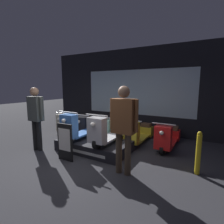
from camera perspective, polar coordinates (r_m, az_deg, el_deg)
The scene contains 14 objects.
ground_plane at distance 4.29m, azimuth -10.00°, elevation -16.51°, with size 30.00×30.00×0.00m, color #2D2D33.
shop_wall_back at distance 6.80m, azimuth 8.15°, elevation 6.80°, with size 7.77×0.09×3.20m.
display_platform at distance 5.14m, azimuth -4.77°, elevation -10.27°, with size 2.00×1.41×0.29m.
scooter_display_left at distance 5.23m, azimuth -9.30°, elevation -4.77°, with size 0.60×1.71×0.84m.
scooter_display_right at distance 4.73m, azimuth -0.77°, elevation -6.11°, with size 0.60×1.71×0.84m.
scooter_backrow_0 at distance 7.04m, azimuth -12.29°, elevation -3.78°, with size 0.60×1.71×0.84m.
scooter_backrow_1 at distance 6.49m, azimuth -6.34°, elevation -4.71°, with size 0.60×1.71×0.84m.
scooter_backrow_2 at distance 6.01m, azimuth 0.65°, elevation -5.74°, with size 0.60×1.71×0.84m.
scooter_backrow_3 at distance 5.64m, azimuth 8.73°, elevation -6.81°, with size 0.60×1.71×0.84m.
scooter_backrow_4 at distance 5.40m, azimuth 17.76°, elevation -7.85°, with size 0.60×1.71×0.84m.
person_left_browsing at distance 5.26m, azimuth -23.63°, elevation -0.56°, with size 0.57×0.23×1.76m.
person_right_browsing at distance 3.50m, azimuth 3.80°, elevation -3.36°, with size 0.61×0.25×1.81m.
price_sign_board at distance 4.43m, azimuth -15.12°, elevation -9.44°, with size 0.45×0.04×0.91m.
street_bollard at distance 4.04m, azimuth 26.36°, elevation -11.96°, with size 0.10×0.10×0.91m.
Camera 1 is at (2.52, -2.95, 1.82)m, focal length 28.00 mm.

